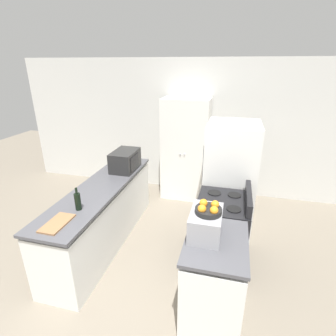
{
  "coord_description": "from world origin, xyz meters",
  "views": [
    {
      "loc": [
        0.89,
        -1.61,
        2.49
      ],
      "look_at": [
        0.0,
        1.88,
        1.05
      ],
      "focal_mm": 28.0,
      "sensor_mm": 36.0,
      "label": 1
    }
  ],
  "objects_px": {
    "pantry_cabinet": "(185,149)",
    "microwave": "(125,160)",
    "toaster_oven": "(206,223)",
    "wine_bottle": "(78,201)",
    "refrigerator": "(230,179)",
    "fruit_bowl": "(208,209)",
    "stove": "(221,231)"
  },
  "relations": [
    {
      "from": "microwave",
      "to": "fruit_bowl",
      "type": "relative_size",
      "value": 2.06
    },
    {
      "from": "toaster_oven",
      "to": "stove",
      "type": "bearing_deg",
      "value": 79.12
    },
    {
      "from": "refrigerator",
      "to": "wine_bottle",
      "type": "height_order",
      "value": "refrigerator"
    },
    {
      "from": "stove",
      "to": "toaster_oven",
      "type": "relative_size",
      "value": 2.38
    },
    {
      "from": "microwave",
      "to": "wine_bottle",
      "type": "xyz_separation_m",
      "value": [
        -0.04,
        -1.29,
        -0.05
      ]
    },
    {
      "from": "toaster_oven",
      "to": "pantry_cabinet",
      "type": "bearing_deg",
      "value": 105.07
    },
    {
      "from": "refrigerator",
      "to": "microwave",
      "type": "bearing_deg",
      "value": -174.75
    },
    {
      "from": "toaster_oven",
      "to": "microwave",
      "type": "bearing_deg",
      "value": 135.75
    },
    {
      "from": "microwave",
      "to": "wine_bottle",
      "type": "height_order",
      "value": "microwave"
    },
    {
      "from": "stove",
      "to": "refrigerator",
      "type": "distance_m",
      "value": 0.91
    },
    {
      "from": "pantry_cabinet",
      "to": "wine_bottle",
      "type": "distance_m",
      "value": 2.53
    },
    {
      "from": "stove",
      "to": "toaster_oven",
      "type": "xyz_separation_m",
      "value": [
        -0.14,
        -0.74,
        0.57
      ]
    },
    {
      "from": "stove",
      "to": "fruit_bowl",
      "type": "distance_m",
      "value": 1.06
    },
    {
      "from": "microwave",
      "to": "wine_bottle",
      "type": "bearing_deg",
      "value": -91.93
    },
    {
      "from": "pantry_cabinet",
      "to": "wine_bottle",
      "type": "xyz_separation_m",
      "value": [
        -0.81,
        -2.4,
        0.05
      ]
    },
    {
      "from": "stove",
      "to": "wine_bottle",
      "type": "bearing_deg",
      "value": -158.98
    },
    {
      "from": "pantry_cabinet",
      "to": "stove",
      "type": "bearing_deg",
      "value": -65.25
    },
    {
      "from": "pantry_cabinet",
      "to": "stove",
      "type": "distance_m",
      "value": 2.02
    },
    {
      "from": "stove",
      "to": "microwave",
      "type": "height_order",
      "value": "microwave"
    },
    {
      "from": "microwave",
      "to": "fruit_bowl",
      "type": "height_order",
      "value": "fruit_bowl"
    },
    {
      "from": "refrigerator",
      "to": "fruit_bowl",
      "type": "relative_size",
      "value": 6.68
    },
    {
      "from": "pantry_cabinet",
      "to": "refrigerator",
      "type": "xyz_separation_m",
      "value": [
        0.87,
        -0.96,
        -0.1
      ]
    },
    {
      "from": "pantry_cabinet",
      "to": "refrigerator",
      "type": "relative_size",
      "value": 1.12
    },
    {
      "from": "pantry_cabinet",
      "to": "microwave",
      "type": "distance_m",
      "value": 1.35
    },
    {
      "from": "fruit_bowl",
      "to": "refrigerator",
      "type": "bearing_deg",
      "value": 83.78
    },
    {
      "from": "microwave",
      "to": "fruit_bowl",
      "type": "bearing_deg",
      "value": -44.14
    },
    {
      "from": "stove",
      "to": "microwave",
      "type": "distance_m",
      "value": 1.82
    },
    {
      "from": "fruit_bowl",
      "to": "stove",
      "type": "bearing_deg",
      "value": 80.76
    },
    {
      "from": "pantry_cabinet",
      "to": "microwave",
      "type": "bearing_deg",
      "value": -124.49
    },
    {
      "from": "pantry_cabinet",
      "to": "toaster_oven",
      "type": "relative_size",
      "value": 4.28
    },
    {
      "from": "wine_bottle",
      "to": "fruit_bowl",
      "type": "relative_size",
      "value": 1.08
    },
    {
      "from": "microwave",
      "to": "fruit_bowl",
      "type": "distance_m",
      "value": 2.04
    }
  ]
}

